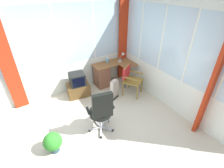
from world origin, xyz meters
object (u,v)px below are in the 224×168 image
Objects in this scene: desk at (103,75)px; spray_bottle at (107,60)px; desk_lamp at (123,56)px; wooden_armchair at (129,76)px; potted_plant at (53,142)px; tv_remote at (129,65)px; space_heater at (114,89)px; office_chair at (101,110)px; tv_on_stand at (78,86)px.

spray_bottle reaches higher than desk.
desk is 0.87m from desk_lamp.
desk_lamp is 0.82m from wooden_armchair.
wooden_armchair is at bearing -61.03° from desk.
desk_lamp reaches higher than potted_plant.
space_heater is at bearing -134.19° from tv_remote.
potted_plant is at bearing 176.80° from office_chair.
tv_remote reaches higher than space_heater.
tv_remote is 0.20× the size of tv_on_stand.
desk_lamp is (0.68, -0.09, 0.53)m from desk.
office_chair is at bearing -120.10° from desk.
tv_on_stand is 1.64× the size of potted_plant.
office_chair is at bearing -146.90° from wooden_armchair.
wooden_armchair is at bearing -26.62° from tv_on_stand.
tv_on_stand is at bearing -169.49° from spray_bottle.
space_heater is at bearing -137.76° from desk_lamp.
wooden_armchair reaches higher than tv_on_stand.
desk_lamp is 0.54× the size of space_heater.
office_chair reaches higher than desk_lamp.
tv_remote is 0.13× the size of office_chair.
wooden_armchair reaches higher than tv_remote.
desk is at bearing 118.97° from wooden_armchair.
tv_remote is 1.71m from tv_on_stand.
tv_on_stand is (-0.92, -0.11, -0.07)m from desk.
spray_bottle is 1.25m from tv_on_stand.
wooden_armchair is at bearing -108.77° from desk_lamp.
spray_bottle is at bearing 156.02° from tv_remote.
potted_plant is at bearing -134.49° from tv_remote.
office_chair is at bearing -123.49° from spray_bottle.
potted_plant is (-1.15, -1.56, -0.07)m from tv_on_stand.
spray_bottle reaches higher than tv_on_stand.
space_heater is (-0.06, -0.77, -0.10)m from desk.
wooden_armchair is 0.80× the size of office_chair.
tv_remote is 3.10m from potted_plant.
potted_plant is at bearing -142.17° from spray_bottle.
tv_on_stand is 1.94m from potted_plant.
office_chair is (-1.44, -0.94, 0.06)m from wooden_armchair.
potted_plant is (-2.01, -0.91, -0.05)m from space_heater.
tv_on_stand is at bearing -169.23° from tv_remote.
office_chair reaches higher than potted_plant.
wooden_armchair is at bearing -104.37° from tv_remote.
space_heater reaches higher than potted_plant.
spray_bottle is 2.21m from office_chair.
desk is 5.84× the size of spray_bottle.
desk_lamp is 2.37m from office_chair.
office_chair is (-1.21, -1.83, -0.20)m from spray_bottle.
tv_remote is 0.72m from spray_bottle.
office_chair reaches higher than space_heater.
desk_lamp is at bearing 29.87° from potted_plant.
spray_bottle is at bearing 72.57° from space_heater.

